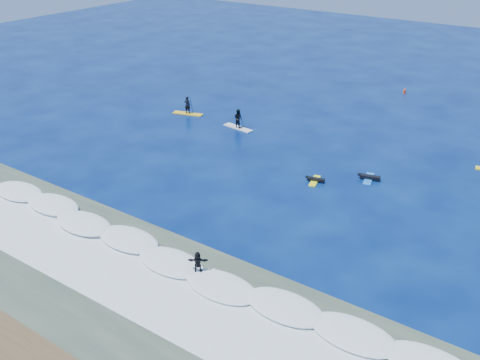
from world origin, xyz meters
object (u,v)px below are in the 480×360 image
Objects in this scene: prone_paddler_near at (315,180)px; marker_buoy at (405,91)px; prone_paddler_far at (369,178)px; sup_paddler_left at (188,108)px; sup_paddler_center at (238,120)px; wave_surfer at (198,263)px.

marker_buoy is (-1.99, 27.11, 0.17)m from prone_paddler_near.
marker_buoy is at bearing -1.36° from prone_paddler_far.
sup_paddler_center is (6.91, -0.37, 0.15)m from sup_paddler_left.
sup_paddler_center is at bearing 48.57° from prone_paddler_near.
sup_paddler_left is 1.62× the size of prone_paddler_near.
sup_paddler_left is 0.99× the size of sup_paddler_center.
wave_surfer is (-0.05, -15.18, 0.68)m from prone_paddler_near.
sup_paddler_left is at bearing 66.27° from prone_paddler_far.
sup_paddler_center is 1.41× the size of prone_paddler_far.
prone_paddler_near is at bearing -85.81° from marker_buoy.
sup_paddler_left is at bearing -175.72° from sup_paddler_center.
sup_paddler_center is at bearing 63.40° from prone_paddler_far.
prone_paddler_near is (11.99, -6.29, -0.73)m from sup_paddler_center.
sup_paddler_left reaches higher than wave_surfer.
sup_paddler_left is 4.65× the size of marker_buoy.
prone_paddler_far is 3.32× the size of marker_buoy.
wave_surfer reaches higher than prone_paddler_near.
marker_buoy is at bearing 35.36° from sup_paddler_left.
prone_paddler_far is at bearing -24.73° from sup_paddler_left.
wave_surfer reaches higher than marker_buoy.
marker_buoy reaches higher than prone_paddler_near.
prone_paddler_near is 0.86× the size of prone_paddler_far.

